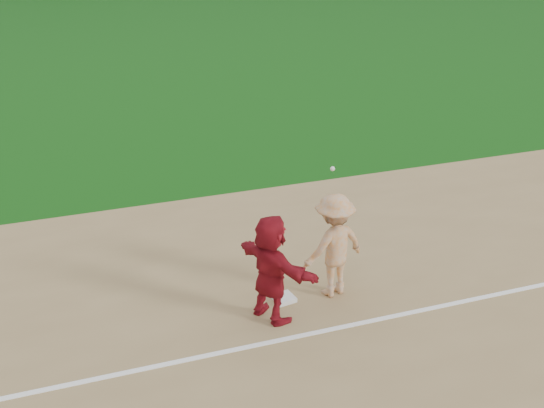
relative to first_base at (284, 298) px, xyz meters
name	(u,v)px	position (x,y,z in m)	size (l,w,h in m)	color
ground	(301,307)	(0.21, -0.27, -0.06)	(160.00, 160.00, 0.00)	#10480D
foul_line	(319,332)	(0.21, -1.07, -0.03)	(60.00, 0.10, 0.01)	white
first_base	(284,298)	(0.00, 0.00, 0.00)	(0.34, 0.34, 0.08)	white
base_runner	(271,269)	(-0.38, -0.41, 0.90)	(1.73, 0.55, 1.87)	maroon
first_base_play	(334,245)	(0.89, -0.03, 0.91)	(1.35, 0.98, 2.49)	#A5A5A8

